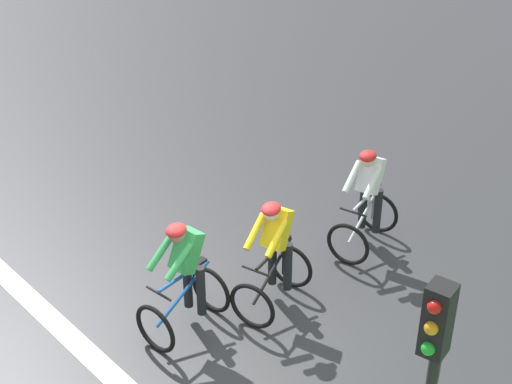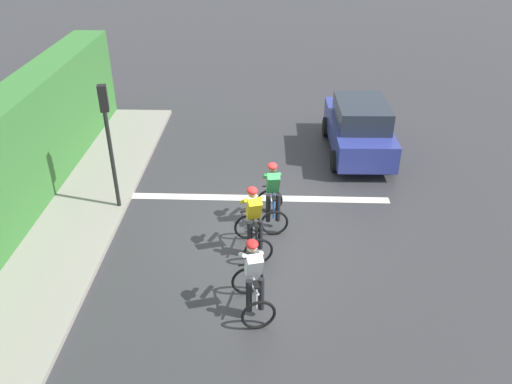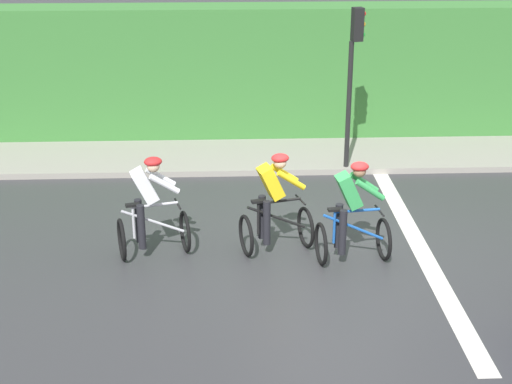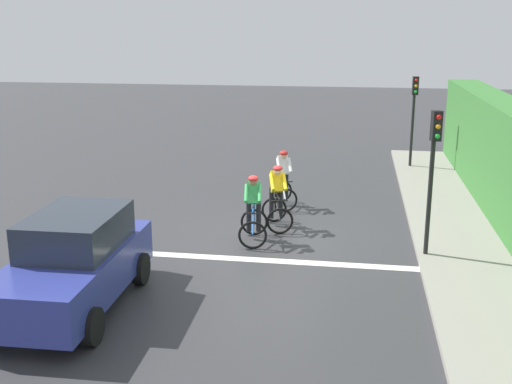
{
  "view_description": "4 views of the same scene",
  "coord_description": "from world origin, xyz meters",
  "px_view_note": "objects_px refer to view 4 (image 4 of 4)",
  "views": [
    {
      "loc": [
        6.05,
        -4.88,
        6.85
      ],
      "look_at": [
        -0.86,
        1.52,
        1.15
      ],
      "focal_mm": 54.8,
      "sensor_mm": 36.0,
      "label": 1
    },
    {
      "loc": [
        -0.33,
        10.64,
        7.3
      ],
      "look_at": [
        0.05,
        0.08,
        1.08
      ],
      "focal_mm": 36.45,
      "sensor_mm": 36.0,
      "label": 2
    },
    {
      "loc": [
        -11.2,
        1.73,
        5.63
      ],
      "look_at": [
        0.13,
        1.26,
        1.02
      ],
      "focal_mm": 54.27,
      "sensor_mm": 36.0,
      "label": 3
    },
    {
      "loc": [
        2.0,
        -14.4,
        5.07
      ],
      "look_at": [
        -0.42,
        0.68,
        1.0
      ],
      "focal_mm": 43.99,
      "sensor_mm": 36.0,
      "label": 4
    }
  ],
  "objects_px": {
    "cyclist_second": "(277,198)",
    "traffic_light_near_crossing": "(433,162)",
    "car_navy": "(74,262)",
    "cyclist_mid": "(253,210)",
    "traffic_light_far_junction": "(414,108)",
    "cyclist_lead": "(283,180)"
  },
  "relations": [
    {
      "from": "traffic_light_near_crossing",
      "to": "traffic_light_far_junction",
      "type": "xyz_separation_m",
      "value": [
        0.34,
        9.3,
        0.0
      ]
    },
    {
      "from": "cyclist_second",
      "to": "car_navy",
      "type": "height_order",
      "value": "car_navy"
    },
    {
      "from": "cyclist_mid",
      "to": "traffic_light_near_crossing",
      "type": "xyz_separation_m",
      "value": [
        4.01,
        -0.6,
        1.43
      ]
    },
    {
      "from": "cyclist_second",
      "to": "cyclist_mid",
      "type": "xyz_separation_m",
      "value": [
        -0.42,
        -1.17,
        0.0
      ]
    },
    {
      "from": "traffic_light_near_crossing",
      "to": "cyclist_second",
      "type": "bearing_deg",
      "value": 153.73
    },
    {
      "from": "cyclist_mid",
      "to": "traffic_light_near_crossing",
      "type": "relative_size",
      "value": 0.5
    },
    {
      "from": "car_navy",
      "to": "cyclist_second",
      "type": "bearing_deg",
      "value": 59.97
    },
    {
      "from": "cyclist_lead",
      "to": "cyclist_mid",
      "type": "bearing_deg",
      "value": -96.23
    },
    {
      "from": "traffic_light_near_crossing",
      "to": "traffic_light_far_junction",
      "type": "distance_m",
      "value": 9.3
    },
    {
      "from": "cyclist_mid",
      "to": "cyclist_second",
      "type": "bearing_deg",
      "value": 70.37
    },
    {
      "from": "cyclist_lead",
      "to": "cyclist_mid",
      "type": "relative_size",
      "value": 1.0
    },
    {
      "from": "cyclist_mid",
      "to": "traffic_light_far_junction",
      "type": "bearing_deg",
      "value": 63.4
    },
    {
      "from": "traffic_light_near_crossing",
      "to": "car_navy",
      "type": "bearing_deg",
      "value": -152.13
    },
    {
      "from": "car_navy",
      "to": "traffic_light_near_crossing",
      "type": "xyz_separation_m",
      "value": [
        6.66,
        3.52,
        1.35
      ]
    },
    {
      "from": "car_navy",
      "to": "traffic_light_near_crossing",
      "type": "relative_size",
      "value": 1.24
    },
    {
      "from": "cyclist_second",
      "to": "car_navy",
      "type": "relative_size",
      "value": 0.4
    },
    {
      "from": "cyclist_second",
      "to": "traffic_light_near_crossing",
      "type": "height_order",
      "value": "traffic_light_near_crossing"
    },
    {
      "from": "cyclist_second",
      "to": "cyclist_mid",
      "type": "distance_m",
      "value": 1.24
    },
    {
      "from": "cyclist_second",
      "to": "cyclist_mid",
      "type": "relative_size",
      "value": 1.0
    },
    {
      "from": "car_navy",
      "to": "cyclist_mid",
      "type": "bearing_deg",
      "value": 57.34
    },
    {
      "from": "cyclist_lead",
      "to": "cyclist_mid",
      "type": "distance_m",
      "value": 3.16
    },
    {
      "from": "cyclist_lead",
      "to": "car_navy",
      "type": "relative_size",
      "value": 0.4
    }
  ]
}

